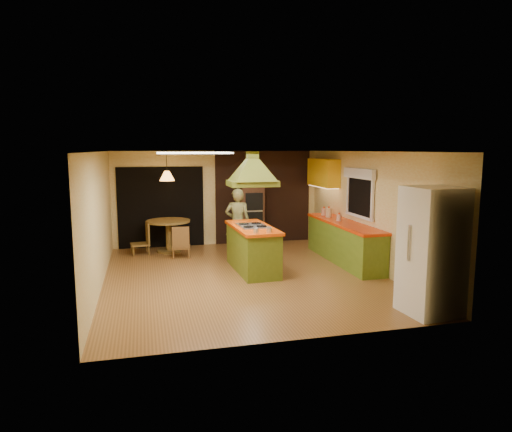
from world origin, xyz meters
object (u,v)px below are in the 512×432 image
object	(u,v)px
canister_large	(329,213)
dining_table	(169,230)
refrigerator	(433,251)
wall_oven	(252,211)
kitchen_island	(253,248)
man	(238,223)

from	to	relation	value
canister_large	dining_table	bearing A→B (deg)	162.13
refrigerator	wall_oven	size ratio (longest dim) A/B	1.10
refrigerator	wall_oven	world-z (taller)	refrigerator
kitchen_island	dining_table	size ratio (longest dim) A/B	1.81
wall_oven	canister_large	xyz separation A→B (m)	(1.54, -1.57, 0.13)
man	canister_large	distance (m)	2.22
canister_large	man	bearing A→B (deg)	172.75
kitchen_island	canister_large	world-z (taller)	canister_large
refrigerator	kitchen_island	bearing A→B (deg)	120.24
kitchen_island	wall_oven	size ratio (longest dim) A/B	1.08
man	canister_large	bearing A→B (deg)	-171.11
man	refrigerator	size ratio (longest dim) A/B	0.83
dining_table	kitchen_island	bearing A→B (deg)	-54.18
refrigerator	dining_table	size ratio (longest dim) A/B	1.85
kitchen_island	wall_oven	bearing A→B (deg)	74.80
man	kitchen_island	bearing A→B (deg)	108.33
man	wall_oven	distance (m)	1.44
man	wall_oven	world-z (taller)	wall_oven
wall_oven	canister_large	world-z (taller)	wall_oven
wall_oven	refrigerator	bearing A→B (deg)	-72.58
dining_table	canister_large	world-z (taller)	canister_large
kitchen_island	dining_table	distance (m)	2.76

